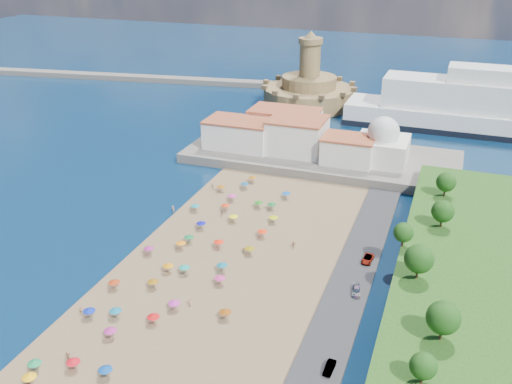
% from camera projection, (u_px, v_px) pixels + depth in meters
% --- Properties ---
extents(ground, '(700.00, 700.00, 0.00)m').
position_uv_depth(ground, '(203.00, 263.00, 132.58)').
color(ground, '#071938').
rests_on(ground, ground).
extents(terrace, '(90.00, 36.00, 3.00)m').
position_uv_depth(terrace, '(321.00, 157.00, 191.38)').
color(terrace, '#59544C').
rests_on(terrace, ground).
extents(jetty, '(18.00, 70.00, 2.40)m').
position_uv_depth(jetty, '(289.00, 121.00, 228.29)').
color(jetty, '#59544C').
rests_on(jetty, ground).
extents(breakwater, '(199.03, 34.77, 2.60)m').
position_uv_depth(breakwater, '(134.00, 78.00, 297.13)').
color(breakwater, '#59544C').
rests_on(breakwater, ground).
extents(waterfront_buildings, '(57.00, 29.00, 11.00)m').
position_uv_depth(waterfront_buildings, '(285.00, 134.00, 193.33)').
color(waterfront_buildings, silver).
rests_on(waterfront_buildings, terrace).
extents(domed_building, '(16.00, 16.00, 15.00)m').
position_uv_depth(domed_building, '(382.00, 144.00, 180.39)').
color(domed_building, silver).
rests_on(domed_building, terrace).
extents(fortress, '(40.00, 40.00, 32.40)m').
position_uv_depth(fortress, '(309.00, 90.00, 251.72)').
color(fortress, '#99784C').
rests_on(fortress, ground).
extents(beach_parasols, '(32.63, 114.00, 2.20)m').
position_uv_depth(beach_parasols, '(172.00, 281.00, 121.67)').
color(beach_parasols, gray).
rests_on(beach_parasols, beach).
extents(beachgoers, '(38.07, 92.70, 1.89)m').
position_uv_depth(beachgoers, '(187.00, 262.00, 130.71)').
color(beachgoers, tan).
rests_on(beachgoers, beach).
extents(parked_cars, '(2.54, 60.85, 1.34)m').
position_uv_depth(parked_cars, '(348.00, 314.00, 112.49)').
color(parked_cars, gray).
rests_on(parked_cars, promenade).
extents(hillside_trees, '(15.22, 107.90, 7.60)m').
position_uv_depth(hillside_trees, '(424.00, 283.00, 106.64)').
color(hillside_trees, '#382314').
rests_on(hillside_trees, hillside).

